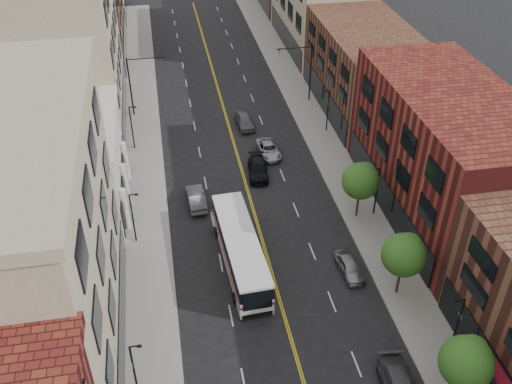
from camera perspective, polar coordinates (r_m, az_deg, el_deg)
sidewalk_left at (r=60.49m, az=-11.04°, el=1.98°), size 4.00×110.00×0.15m
sidewalk_right at (r=62.90m, az=7.41°, el=3.81°), size 4.00×110.00×0.15m
bldg_l_tanoffice at (r=38.61m, az=-22.23°, el=-6.07°), size 10.00×22.00×18.00m
bldg_l_white at (r=55.77m, az=-18.57°, el=2.29°), size 10.00×14.00×8.00m
bldg_l_far_a at (r=68.69m, az=-18.14°, el=13.53°), size 10.00×20.00×18.00m
bldg_l_far_b at (r=87.96m, az=-16.89°, el=17.45°), size 10.00×20.00×15.00m
bldg_r_mid at (r=53.86m, az=18.39°, el=3.61°), size 10.00×22.00×12.00m
bldg_r_far_a at (r=71.14m, az=10.93°, el=11.90°), size 10.00×20.00×10.00m
bldg_r_far_b at (r=89.10m, az=6.41°, el=18.58°), size 10.00×22.00×14.00m
tree_r_1 at (r=38.87m, az=20.38°, el=-15.53°), size 3.40×3.40×5.59m
tree_r_2 at (r=44.77m, az=14.63°, el=-5.96°), size 3.40×3.40×5.59m
tree_r_3 at (r=51.94m, az=10.49°, el=1.23°), size 3.40×3.40×5.59m
lamp_l_1 at (r=38.44m, az=-12.05°, el=-16.96°), size 0.81×0.55×5.05m
lamp_l_2 at (r=49.89m, az=-12.21°, el=-2.30°), size 0.81×0.55×5.05m
lamp_l_3 at (r=63.34m, az=-12.30°, el=6.54°), size 0.81×0.55×5.05m
lamp_r_1 at (r=42.48m, az=19.51°, el=-12.12°), size 0.81×0.55×5.05m
lamp_r_2 at (r=53.06m, az=11.97°, el=0.32°), size 0.81×0.55×5.05m
lamp_r_3 at (r=65.87m, az=7.17°, el=8.30°), size 0.81×0.55×5.05m
signal_mast_left at (r=69.74m, az=-11.94°, el=10.95°), size 4.49×0.18×7.20m
signal_mast_right at (r=71.90m, az=4.93°, el=12.37°), size 4.49×0.18×7.20m
city_bus at (r=47.20m, az=-1.55°, el=-5.70°), size 3.41×12.38×3.15m
car_parked_far at (r=47.93m, az=9.34°, el=-7.38°), size 1.84×4.03×1.34m
car_lane_behind at (r=54.79m, az=-6.00°, el=-0.61°), size 1.79×4.60×1.49m
car_lane_a at (r=58.68m, az=0.18°, el=2.31°), size 2.48×5.03×1.41m
car_lane_b at (r=62.09m, az=1.26°, el=4.28°), size 2.42×4.71×1.27m
car_lane_c at (r=67.42m, az=-1.16°, el=7.15°), size 2.07×4.59×1.53m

